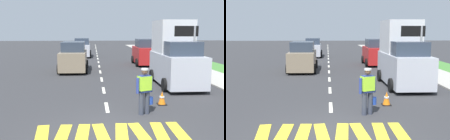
{
  "view_description": "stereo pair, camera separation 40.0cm",
  "coord_description": "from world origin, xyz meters",
  "views": [
    {
      "loc": [
        -0.53,
        -7.45,
        3.01
      ],
      "look_at": [
        0.39,
        5.25,
        1.1
      ],
      "focal_mm": 42.95,
      "sensor_mm": 36.0,
      "label": 1
    },
    {
      "loc": [
        -0.13,
        -7.47,
        3.01
      ],
      "look_at": [
        0.39,
        5.25,
        1.1
      ],
      "focal_mm": 42.95,
      "sensor_mm": 36.0,
      "label": 2
    }
  ],
  "objects": [
    {
      "name": "car_oncoming_lead",
      "position": [
        -1.93,
        12.3,
        1.0
      ],
      "size": [
        2.08,
        4.32,
        2.15
      ],
      "color": "gray",
      "rests_on": "ground"
    },
    {
      "name": "sidewalk_right",
      "position": [
        7.2,
        10.0,
        0.0
      ],
      "size": [
        2.4,
        72.0,
        0.14
      ],
      "primitive_type": "cube",
      "color": "#B2ADA3",
      "rests_on": "ground"
    },
    {
      "name": "lane_direction_sign",
      "position": [
        4.09,
        5.1,
        2.41
      ],
      "size": [
        1.16,
        0.11,
        3.2
      ],
      "color": "gray",
      "rests_on": "ground"
    },
    {
      "name": "car_oncoming_second",
      "position": [
        -1.71,
        22.83,
        0.97
      ],
      "size": [
        1.99,
        4.06,
        2.1
      ],
      "color": "silver",
      "rests_on": "ground"
    },
    {
      "name": "ground_plane",
      "position": [
        0.0,
        21.0,
        0.0
      ],
      "size": [
        96.0,
        96.0,
        0.0
      ],
      "primitive_type": "plane",
      "color": "#333335"
    },
    {
      "name": "crosswalk_stripes",
      "position": [
        -0.0,
        -0.11,
        0.01
      ],
      "size": [
        4.47,
        1.93,
        0.01
      ],
      "color": "yellow",
      "rests_on": "ground"
    },
    {
      "name": "road_worker",
      "position": [
        1.31,
        1.77,
        0.93
      ],
      "size": [
        0.68,
        0.56,
        1.67
      ],
      "color": "#383D4C",
      "rests_on": "ground"
    },
    {
      "name": "lane_center_line",
      "position": [
        0.0,
        25.2,
        0.0
      ],
      "size": [
        0.14,
        46.4,
        0.01
      ],
      "color": "silver",
      "rests_on": "ground"
    },
    {
      "name": "delivery_truck",
      "position": [
        3.96,
        6.83,
        1.61
      ],
      "size": [
        2.16,
        4.6,
        3.54
      ],
      "color": "silver",
      "rests_on": "ground"
    },
    {
      "name": "traffic_cone_near",
      "position": [
        2.26,
        2.95,
        0.27
      ],
      "size": [
        0.36,
        0.36,
        0.56
      ],
      "color": "black",
      "rests_on": "ground"
    },
    {
      "name": "car_parked_far",
      "position": [
        4.06,
        15.47,
        1.04
      ],
      "size": [
        2.08,
        3.83,
        2.25
      ],
      "color": "red",
      "rests_on": "ground"
    }
  ]
}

